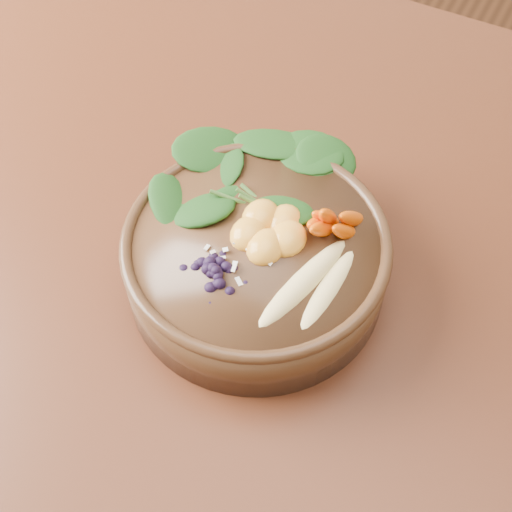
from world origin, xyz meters
TOP-DOWN VIEW (x-y plane):
  - ground at (0.00, 0.00)m, footprint 4.00×4.00m
  - dining_table at (0.00, 0.00)m, footprint 1.60×0.90m
  - stoneware_bowl at (-0.16, -0.09)m, footprint 0.33×0.33m
  - kale_heap at (-0.18, -0.03)m, footprint 0.21×0.20m
  - carrot_cluster at (-0.09, -0.04)m, footprint 0.07×0.07m
  - banana_halves at (-0.09, -0.11)m, footprint 0.07×0.14m
  - mandarin_cluster at (-0.15, -0.08)m, footprint 0.10×0.10m
  - blueberry_pile at (-0.17, -0.14)m, footprint 0.14×0.13m
  - coconut_flakes at (-0.16, -0.11)m, footprint 0.10×0.09m

SIDE VIEW (x-z plane):
  - ground at x=0.00m, z-range 0.00..0.00m
  - dining_table at x=0.00m, z-range 0.28..1.03m
  - stoneware_bowl at x=-0.16m, z-range 0.75..0.82m
  - coconut_flakes at x=-0.16m, z-range 0.82..0.83m
  - banana_halves at x=-0.09m, z-range 0.82..0.85m
  - mandarin_cluster at x=-0.15m, z-range 0.82..0.85m
  - blueberry_pile at x=-0.17m, z-range 0.82..0.86m
  - kale_heap at x=-0.18m, z-range 0.82..0.86m
  - carrot_cluster at x=-0.09m, z-range 0.82..0.89m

